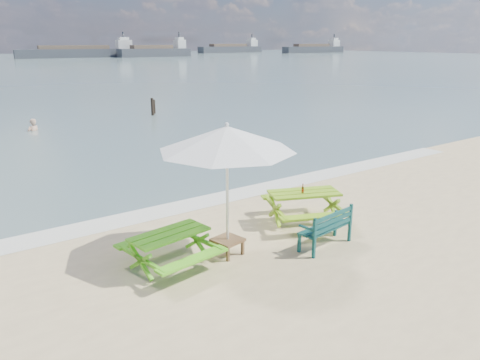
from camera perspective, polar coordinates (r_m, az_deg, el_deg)
foam_strip at (r=12.70m, az=-5.26°, el=-2.82°), size 22.00×0.90×0.01m
picnic_table_left at (r=9.18m, az=-8.51°, el=-8.55°), size 1.73×1.87×0.72m
picnic_table_right at (r=11.30m, az=7.76°, el=-3.41°), size 2.22×2.32×0.79m
park_bench at (r=10.17m, az=10.31°, el=-6.63°), size 1.37×0.61×0.82m
side_table at (r=9.67m, az=-1.51°, el=-8.08°), size 0.63×0.63×0.35m
patio_umbrella at (r=8.96m, az=-1.61°, el=5.06°), size 3.17×3.17×2.67m
beer_bottle at (r=11.06m, az=7.65°, el=-1.22°), size 0.06×0.06×0.23m
swimmer at (r=25.07m, az=-23.81°, el=4.93°), size 0.72×0.59×1.70m
mooring_pilings at (r=28.37m, az=-10.54°, el=8.58°), size 0.56×0.76×1.21m
cargo_ships at (r=140.99m, az=-11.88°, el=15.11°), size 157.46×31.41×4.40m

